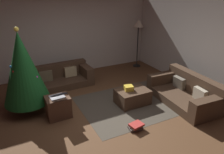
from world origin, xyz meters
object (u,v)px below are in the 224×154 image
(christmas_tree, at_px, (23,68))
(corner_lamp, at_px, (138,27))
(tv_remote, at_px, (130,90))
(ottoman, at_px, (132,97))
(side_table, at_px, (58,107))
(gift_box, at_px, (129,88))
(couch_left, at_px, (59,77))
(couch_right, at_px, (187,92))
(book_stack, at_px, (136,126))
(laptop, at_px, (58,96))

(christmas_tree, bearing_deg, corner_lamp, 20.01)
(tv_remote, xyz_separation_m, corner_lamp, (1.70, 2.29, 1.06))
(ottoman, bearing_deg, side_table, 171.96)
(gift_box, bearing_deg, couch_left, 123.67)
(gift_box, bearing_deg, couch_right, -23.08)
(corner_lamp, bearing_deg, tv_remote, -126.60)
(side_table, distance_m, book_stack, 1.79)
(christmas_tree, relative_size, side_table, 3.83)
(couch_right, xyz_separation_m, tv_remote, (-1.35, 0.56, 0.12))
(christmas_tree, bearing_deg, laptop, -48.83)
(tv_remote, bearing_deg, christmas_tree, 136.88)
(laptop, bearing_deg, couch_right, -13.43)
(couch_right, height_order, side_table, couch_right)
(tv_remote, bearing_deg, laptop, 150.65)
(book_stack, bearing_deg, side_table, 136.95)
(christmas_tree, xyz_separation_m, laptop, (0.57, -0.65, -0.52))
(gift_box, distance_m, tv_remote, 0.06)
(ottoman, bearing_deg, gift_box, 157.13)
(tv_remote, xyz_separation_m, side_table, (-1.75, 0.25, -0.14))
(ottoman, height_order, book_stack, ottoman)
(side_table, bearing_deg, book_stack, -43.05)
(ottoman, xyz_separation_m, side_table, (-1.82, 0.26, 0.06))
(couch_right, relative_size, laptop, 4.31)
(couch_right, xyz_separation_m, gift_box, (-1.38, 0.59, 0.17))
(side_table, height_order, corner_lamp, corner_lamp)
(christmas_tree, distance_m, laptop, 1.01)
(side_table, relative_size, laptop, 1.15)
(corner_lamp, bearing_deg, side_table, -149.39)
(couch_right, relative_size, corner_lamp, 1.14)
(gift_box, bearing_deg, christmas_tree, 160.71)
(gift_box, bearing_deg, tv_remote, -47.72)
(couch_right, distance_m, gift_box, 1.51)
(couch_right, distance_m, corner_lamp, 3.11)
(gift_box, relative_size, laptop, 0.46)
(couch_left, bearing_deg, side_table, 72.54)
(couch_left, relative_size, side_table, 3.62)
(tv_remote, relative_size, side_table, 0.31)
(laptop, height_order, book_stack, laptop)
(couch_left, bearing_deg, ottoman, 122.63)
(ottoman, xyz_separation_m, tv_remote, (-0.07, 0.01, 0.20))
(tv_remote, bearing_deg, side_table, 148.57)
(tv_remote, height_order, laptop, laptop)
(tv_remote, distance_m, laptop, 1.76)
(tv_remote, height_order, corner_lamp, corner_lamp)
(gift_box, distance_m, book_stack, 1.14)
(laptop, bearing_deg, book_stack, -41.61)
(tv_remote, relative_size, book_stack, 0.50)
(side_table, xyz_separation_m, corner_lamp, (3.45, 2.04, 1.20))
(side_table, bearing_deg, couch_right, -14.54)
(ottoman, relative_size, corner_lamp, 0.47)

